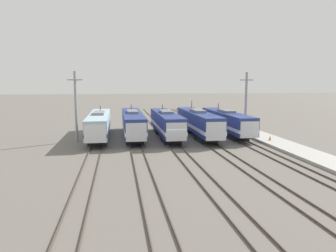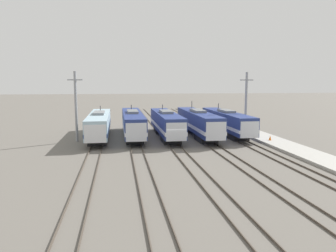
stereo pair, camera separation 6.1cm
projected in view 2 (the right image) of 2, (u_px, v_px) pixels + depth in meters
The scene contains 15 objects.
ground_plane at pixel (175, 147), 42.59m from camera, with size 400.00×400.00×0.00m, color #666059.
rail_pair_far_left at pixel (96, 149), 41.06m from camera, with size 1.50×120.00×0.15m.
rail_pair_center_left at pixel (136, 148), 41.82m from camera, with size 1.51×120.00×0.15m.
rail_pair_center at pixel (175, 146), 42.58m from camera, with size 1.51×120.00×0.15m.
rail_pair_center_right at pixel (212, 145), 43.34m from camera, with size 1.51×120.00×0.15m.
rail_pair_far_right at pixel (249, 144), 44.10m from camera, with size 1.50×120.00×0.15m.
locomotive_far_left at pixel (99, 125), 48.85m from camera, with size 2.96×19.20×4.57m.
locomotive_center_left at pixel (133, 124), 49.90m from camera, with size 2.90×19.41×4.66m.
locomotive_center at pixel (167, 124), 49.60m from camera, with size 2.91×18.10×4.74m.
locomotive_center_right at pixel (199, 123), 50.56m from camera, with size 2.90×19.40×5.27m.
locomotive_far_right at pixel (227, 122), 52.56m from camera, with size 2.85×19.42×4.71m.
catenary_tower_left at pixel (76, 106), 45.92m from camera, with size 2.05×0.36×9.88m.
catenary_tower_right at pixel (246, 104), 49.70m from camera, with size 2.05×0.36×9.88m.
platform at pixel (278, 143), 44.72m from camera, with size 4.00×120.00×0.30m.
traffic_cone at pixel (270, 138), 45.71m from camera, with size 0.35×0.35×0.68m.
Camera 2 is at (-7.26, -41.22, 8.35)m, focal length 35.00 mm.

